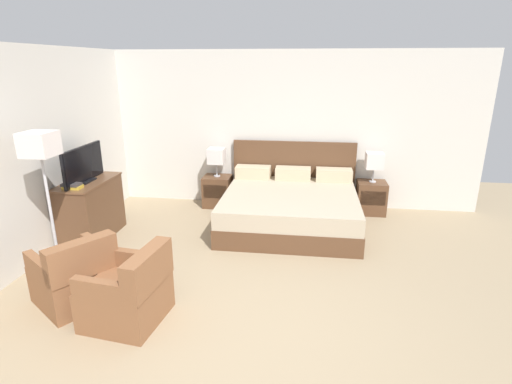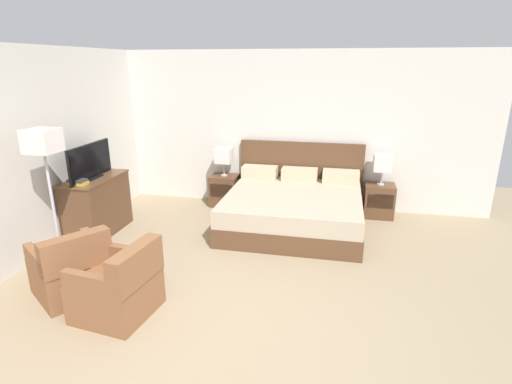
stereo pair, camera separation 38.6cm
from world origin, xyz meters
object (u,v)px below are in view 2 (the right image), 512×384
at_px(nightstand_left, 225,190).
at_px(nightstand_right, 379,201).
at_px(table_lamp_right, 383,163).
at_px(tv, 90,162).
at_px(book_red_cover, 78,183).
at_px(dresser, 97,204).
at_px(armchair_by_window, 72,270).
at_px(armchair_companion, 119,288).
at_px(bed, 294,207).
at_px(book_blue_cover, 77,180).
at_px(floor_lamp, 44,153).
at_px(table_lamp_left, 224,156).

relative_size(nightstand_left, nightstand_right, 1.00).
bearing_deg(table_lamp_right, tv, -158.98).
bearing_deg(nightstand_right, book_red_cover, -155.12).
xyz_separation_m(dresser, armchair_by_window, (0.69, -1.56, -0.15)).
relative_size(nightstand_right, book_red_cover, 2.33).
distance_m(book_red_cover, armchair_companion, 2.05).
xyz_separation_m(bed, tv, (-2.77, -0.87, 0.78)).
bearing_deg(nightstand_left, tv, -133.27).
bearing_deg(armchair_companion, dresser, 127.62).
xyz_separation_m(dresser, book_blue_cover, (-0.00, -0.35, 0.46)).
bearing_deg(bed, tv, -162.56).
relative_size(tv, armchair_companion, 1.21).
relative_size(table_lamp_right, armchair_companion, 0.63).
bearing_deg(book_red_cover, book_blue_cover, 180.00).
xyz_separation_m(nightstand_left, book_blue_cover, (-1.48, -1.88, 0.63)).
bearing_deg(armchair_by_window, dresser, 113.82).
distance_m(nightstand_right, book_blue_cover, 4.53).
relative_size(nightstand_left, tv, 0.57).
relative_size(nightstand_right, tv, 0.57).
distance_m(tv, armchair_companion, 2.35).
bearing_deg(dresser, armchair_companion, -52.38).
bearing_deg(bed, armchair_by_window, -130.99).
bearing_deg(dresser, armchair_by_window, -66.18).
distance_m(nightstand_left, book_red_cover, 2.46).
distance_m(nightstand_left, dresser, 2.13).
bearing_deg(book_red_cover, armchair_by_window, -60.61).
distance_m(dresser, floor_lamp, 1.46).
xyz_separation_m(book_blue_cover, floor_lamp, (0.17, -0.71, 0.53)).
relative_size(book_blue_cover, armchair_companion, 0.29).
bearing_deg(armchair_companion, floor_lamp, 149.25).
bearing_deg(armchair_by_window, table_lamp_right, 42.42).
bearing_deg(book_blue_cover, nightstand_left, 51.90).
bearing_deg(bed, table_lamp_right, 28.09).
bearing_deg(armchair_companion, book_blue_cover, 133.95).
bearing_deg(bed, table_lamp_left, 151.91).
bearing_deg(nightstand_right, armchair_companion, -129.23).
bearing_deg(book_blue_cover, floor_lamp, -76.78).
distance_m(table_lamp_left, armchair_by_window, 3.24).
xyz_separation_m(book_blue_cover, armchair_companion, (1.37, -1.42, -0.61)).
bearing_deg(floor_lamp, book_blue_cover, 103.22).
distance_m(nightstand_left, armchair_by_window, 3.18).
distance_m(table_lamp_right, armchair_companion, 4.31).
bearing_deg(nightstand_right, dresser, -159.38).
bearing_deg(book_blue_cover, armchair_by_window, -60.15).
relative_size(table_lamp_left, dresser, 0.47).
height_order(nightstand_left, book_blue_cover, book_blue_cover).
bearing_deg(armchair_companion, book_red_cover, 133.69).
xyz_separation_m(book_blue_cover, armchair_by_window, (0.69, -1.20, -0.61)).
height_order(nightstand_right, tv, tv).
distance_m(armchair_companion, floor_lamp, 1.81).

